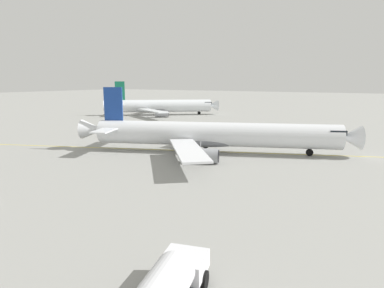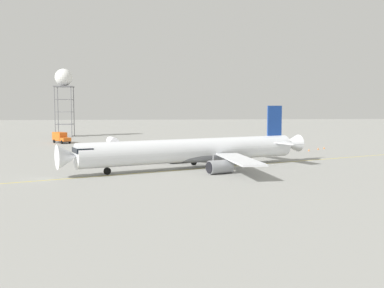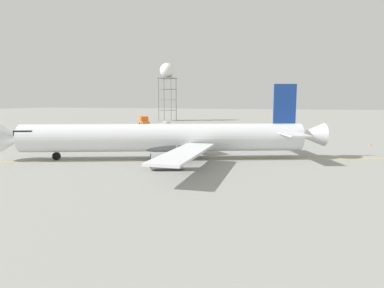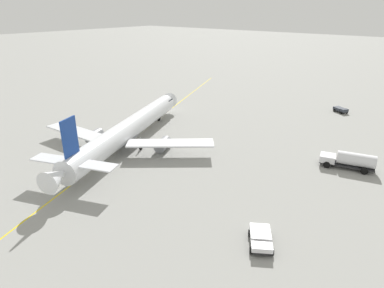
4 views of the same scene
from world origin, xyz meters
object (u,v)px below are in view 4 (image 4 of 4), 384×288
at_px(fuel_tanker_truck, 350,160).
at_px(baggage_truck_truck, 341,110).
at_px(airliner_main, 127,131).
at_px(pushback_tug_truck, 261,238).

bearing_deg(fuel_tanker_truck, baggage_truck_truck, -85.46).
xyz_separation_m(airliner_main, fuel_tanker_truck, (-36.03, -16.21, -1.31)).
bearing_deg(baggage_truck_truck, pushback_tug_truck, -48.65).
relative_size(fuel_tanker_truck, pushback_tug_truck, 1.76).
xyz_separation_m(airliner_main, baggage_truck_truck, (-25.05, -48.01, -2.16)).
xyz_separation_m(airliner_main, pushback_tug_truck, (-33.99, 9.96, -2.07)).
height_order(airliner_main, pushback_tug_truck, airliner_main).
bearing_deg(fuel_tanker_truck, airliner_main, 9.72).
bearing_deg(fuel_tanker_truck, pushback_tug_truck, 71.04).
height_order(airliner_main, fuel_tanker_truck, airliner_main).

